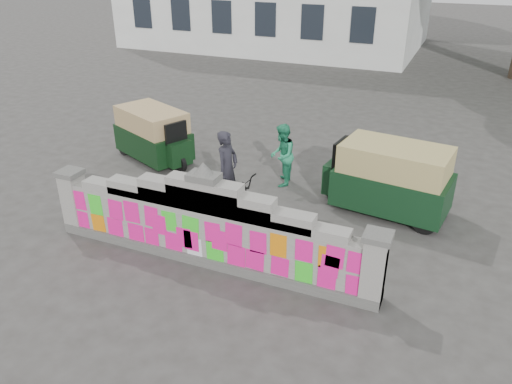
{
  "coord_description": "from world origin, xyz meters",
  "views": [
    {
      "loc": [
        3.87,
        -6.77,
        5.31
      ],
      "look_at": [
        0.54,
        1.0,
        1.1
      ],
      "focal_mm": 35.0,
      "sensor_mm": 36.0,
      "label": 1
    }
  ],
  "objects_px": {
    "pedestrian": "(282,155)",
    "rickshaw_left": "(154,134)",
    "cyclist_bike": "(228,194)",
    "cyclist_rider": "(228,180)",
    "rickshaw_right": "(390,178)"
  },
  "relations": [
    {
      "from": "pedestrian",
      "to": "rickshaw_left",
      "type": "relative_size",
      "value": 0.59
    },
    {
      "from": "cyclist_bike",
      "to": "pedestrian",
      "type": "bearing_deg",
      "value": -8.77
    },
    {
      "from": "rickshaw_left",
      "to": "cyclist_rider",
      "type": "bearing_deg",
      "value": -8.51
    },
    {
      "from": "rickshaw_right",
      "to": "rickshaw_left",
      "type": "bearing_deg",
      "value": 3.14
    },
    {
      "from": "cyclist_rider",
      "to": "pedestrian",
      "type": "height_order",
      "value": "cyclist_rider"
    },
    {
      "from": "cyclist_bike",
      "to": "rickshaw_left",
      "type": "xyz_separation_m",
      "value": [
        -3.21,
        2.04,
        0.24
      ]
    },
    {
      "from": "cyclist_rider",
      "to": "rickshaw_left",
      "type": "bearing_deg",
      "value": 64.06
    },
    {
      "from": "cyclist_rider",
      "to": "pedestrian",
      "type": "xyz_separation_m",
      "value": [
        0.52,
        1.9,
        -0.07
      ]
    },
    {
      "from": "cyclist_rider",
      "to": "rickshaw_right",
      "type": "relative_size",
      "value": 0.58
    },
    {
      "from": "rickshaw_left",
      "to": "pedestrian",
      "type": "bearing_deg",
      "value": 21.79
    },
    {
      "from": "cyclist_rider",
      "to": "pedestrian",
      "type": "bearing_deg",
      "value": -8.77
    },
    {
      "from": "cyclist_bike",
      "to": "rickshaw_left",
      "type": "relative_size",
      "value": 0.72
    },
    {
      "from": "pedestrian",
      "to": "rickshaw_left",
      "type": "bearing_deg",
      "value": -104.83
    },
    {
      "from": "cyclist_bike",
      "to": "rickshaw_right",
      "type": "height_order",
      "value": "rickshaw_right"
    },
    {
      "from": "cyclist_bike",
      "to": "rickshaw_right",
      "type": "relative_size",
      "value": 0.65
    }
  ]
}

